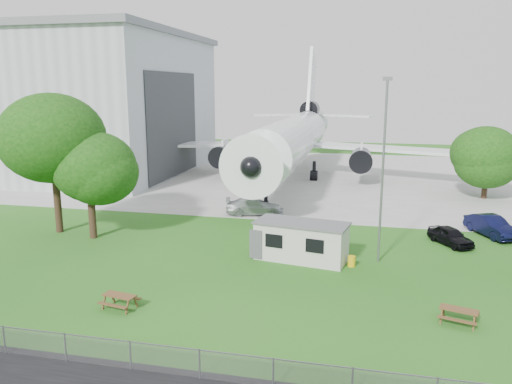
% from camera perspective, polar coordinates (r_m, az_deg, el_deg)
% --- Properties ---
extents(ground, '(160.00, 160.00, 0.00)m').
position_cam_1_polar(ground, '(29.88, -2.26, -10.72)').
color(ground, '#3A7826').
extents(concrete_apron, '(120.00, 46.00, 0.03)m').
position_cam_1_polar(concrete_apron, '(66.03, 6.22, 1.86)').
color(concrete_apron, '#B7B7B2').
rests_on(concrete_apron, ground).
extents(hangar, '(43.00, 31.00, 18.55)m').
position_cam_1_polar(hangar, '(77.21, -23.47, 9.43)').
color(hangar, '#B2B7BC').
rests_on(hangar, ground).
extents(airliner, '(46.36, 47.73, 17.69)m').
position_cam_1_polar(airliner, '(63.45, 4.30, 6.28)').
color(airliner, white).
rests_on(airliner, ground).
extents(site_cabin, '(6.94, 3.75, 2.62)m').
position_cam_1_polar(site_cabin, '(33.94, 5.22, -5.59)').
color(site_cabin, beige).
rests_on(site_cabin, ground).
extents(picnic_west, '(2.04, 1.80, 0.76)m').
position_cam_1_polar(picnic_west, '(28.10, -15.26, -12.68)').
color(picnic_west, brown).
rests_on(picnic_west, ground).
extents(picnic_east, '(2.15, 1.95, 0.76)m').
position_cam_1_polar(picnic_east, '(27.51, 22.07, -13.72)').
color(picnic_east, brown).
rests_on(picnic_east, ground).
extents(fence, '(58.00, 0.04, 1.30)m').
position_cam_1_polar(fence, '(21.84, -9.06, -20.04)').
color(fence, gray).
rests_on(fence, ground).
extents(lamp_mast, '(0.16, 0.16, 12.00)m').
position_cam_1_polar(lamp_mast, '(33.30, 14.27, 2.05)').
color(lamp_mast, slate).
rests_on(lamp_mast, ground).
extents(tree_west_big, '(8.09, 8.09, 11.84)m').
position_cam_1_polar(tree_west_big, '(42.11, -22.30, 5.98)').
color(tree_west_big, '#382619').
rests_on(tree_west_big, ground).
extents(tree_west_small, '(6.88, 6.88, 8.45)m').
position_cam_1_polar(tree_west_small, '(39.83, -18.52, 1.92)').
color(tree_west_small, '#382619').
rests_on(tree_west_small, ground).
extents(tree_far_apron, '(6.75, 6.75, 7.61)m').
position_cam_1_polar(tree_far_apron, '(56.84, 24.94, 3.48)').
color(tree_far_apron, '#382619').
rests_on(tree_far_apron, ground).
extents(car_ne_hatch, '(3.36, 4.14, 1.33)m').
position_cam_1_polar(car_ne_hatch, '(39.77, 21.34, -4.72)').
color(car_ne_hatch, black).
rests_on(car_ne_hatch, ground).
extents(car_ne_sedan, '(3.55, 5.08, 1.59)m').
position_cam_1_polar(car_ne_sedan, '(43.29, 25.27, -3.55)').
color(car_ne_sedan, black).
rests_on(car_ne_sedan, ground).
extents(car_apron_van, '(5.61, 3.36, 1.52)m').
position_cam_1_polar(car_apron_van, '(45.66, -0.16, -1.66)').
color(car_apron_van, silver).
rests_on(car_apron_van, ground).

